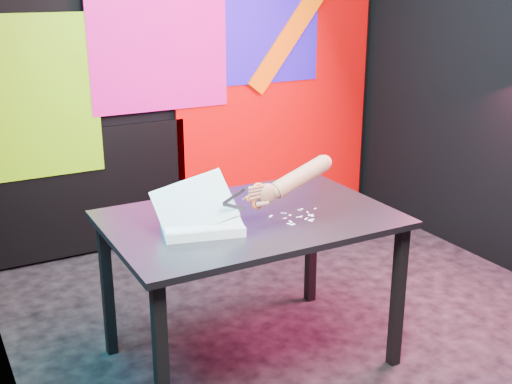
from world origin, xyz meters
TOP-DOWN VIEW (x-y plane):
  - room at (0.00, 0.00)m, footprint 3.01×3.01m
  - backdrop at (0.06, 1.46)m, footprint 2.88×0.05m
  - work_table at (-0.44, -0.15)m, footprint 1.31×0.87m
  - printout_stack at (-0.71, -0.20)m, footprint 0.39×0.33m
  - scissors at (-0.47, -0.26)m, footprint 0.22×0.03m
  - hand_forearm at (-0.25, -0.23)m, footprint 0.45×0.11m
  - paper_clippings at (-0.25, -0.27)m, footprint 0.26×0.17m

SIDE VIEW (x-z plane):
  - work_table at x=-0.44m, z-range 0.29..1.04m
  - paper_clippings at x=-0.25m, z-range 0.75..0.75m
  - printout_stack at x=-0.71m, z-range 0.65..0.91m
  - scissors at x=-0.47m, z-range 0.82..0.94m
  - hand_forearm at x=-0.25m, z-range 0.83..1.01m
  - backdrop at x=0.06m, z-range -0.08..2.00m
  - room at x=0.00m, z-range 0.00..2.71m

